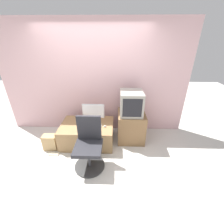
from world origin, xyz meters
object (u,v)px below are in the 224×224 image
keyboard (93,126)px  mouse (105,126)px  office_chair (89,147)px  book (54,154)px  cardboard_box_lower (50,142)px  main_monitor (93,113)px  crt_tv (131,103)px

keyboard → mouse: 0.26m
office_chair → book: office_chair is taller
book → cardboard_box_lower: bearing=122.4°
office_chair → cardboard_box_lower: bearing=155.8°
main_monitor → office_chair: (0.02, -0.82, -0.28)m
mouse → crt_tv: (0.56, 0.23, 0.46)m
office_chair → cardboard_box_lower: 1.05m
main_monitor → cardboard_box_lower: main_monitor is taller
main_monitor → office_chair: office_chair is taller
main_monitor → office_chair: 0.87m
keyboard → book: bearing=-154.3°
cardboard_box_lower → book: 0.27m
main_monitor → crt_tv: size_ratio=0.93×
office_chair → main_monitor: bearing=91.2°
main_monitor → book: (-0.80, -0.58, -0.69)m
keyboard → cardboard_box_lower: size_ratio=1.08×
keyboard → cardboard_box_lower: bearing=-167.5°
mouse → crt_tv: 0.76m
mouse → cardboard_box_lower: 1.24m
main_monitor → book: 1.20m
office_chair → book: (-0.81, 0.24, -0.40)m
main_monitor → keyboard: bearing=-87.9°
mouse → book: mouse is taller
main_monitor → mouse: bearing=-39.0°
keyboard → crt_tv: bearing=14.2°
mouse → cardboard_box_lower: size_ratio=0.17×
main_monitor → book: main_monitor is taller
crt_tv → office_chair: size_ratio=0.54×
keyboard → book: (-0.80, -0.39, -0.46)m
crt_tv → book: crt_tv is taller
keyboard → book: 1.01m
main_monitor → office_chair: bearing=-88.8°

